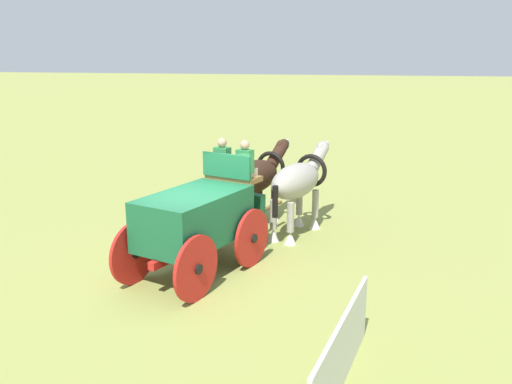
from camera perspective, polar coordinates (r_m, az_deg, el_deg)
ground_plane at (r=12.12m, az=-6.31°, el=-8.53°), size 220.00×220.00×0.00m
show_wagon at (r=11.81m, az=-6.01°, el=-2.68°), size 5.59×2.69×2.78m
draft_horse_near at (r=14.93m, az=-0.02°, el=1.48°), size 3.13×1.53×2.23m
draft_horse_off at (r=14.31m, az=4.45°, el=1.03°), size 3.06×1.51×2.28m
sponsor_banner at (r=8.17m, az=8.97°, el=-16.38°), size 3.16×0.61×1.10m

